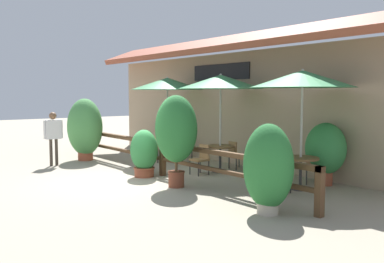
{
  "coord_description": "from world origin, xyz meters",
  "views": [
    {
      "loc": [
        9.76,
        -5.58,
        2.26
      ],
      "look_at": [
        0.58,
        1.63,
        1.25
      ],
      "focal_mm": 40.0,
      "sensor_mm": 36.0,
      "label": 1
    }
  ],
  "objects_px": {
    "patio_umbrella_near": "(167,84)",
    "potted_plant_tall_tropical": "(176,131)",
    "chair_middle_wallside": "(236,154)",
    "potted_plant_small_flowering": "(85,128)",
    "dining_table_far": "(301,164)",
    "potted_plant_broad_leaf": "(326,150)",
    "dining_table_middle": "(220,151)",
    "chair_far_streetside": "(281,173)",
    "patio_umbrella_far": "(303,79)",
    "chair_near_wallside": "(183,145)",
    "chair_far_wallside": "(316,167)",
    "pedestrian": "(53,131)",
    "potted_plant_corner_fern": "(144,152)",
    "patio_umbrella_middle": "(221,82)",
    "chair_middle_streetside": "(201,158)",
    "chair_near_streetside": "(152,148)",
    "dining_table_near": "(168,143)"
  },
  "relations": [
    {
      "from": "patio_umbrella_near",
      "to": "potted_plant_tall_tropical",
      "type": "xyz_separation_m",
      "value": [
        3.6,
        -2.26,
        -1.24
      ]
    },
    {
      "from": "chair_middle_wallside",
      "to": "potted_plant_small_flowering",
      "type": "relative_size",
      "value": 0.4
    },
    {
      "from": "dining_table_far",
      "to": "potted_plant_broad_leaf",
      "type": "height_order",
      "value": "potted_plant_broad_leaf"
    },
    {
      "from": "dining_table_middle",
      "to": "chair_far_streetside",
      "type": "bearing_deg",
      "value": -14.03
    },
    {
      "from": "chair_middle_wallside",
      "to": "patio_umbrella_far",
      "type": "bearing_deg",
      "value": 174.46
    },
    {
      "from": "chair_near_wallside",
      "to": "potted_plant_small_flowering",
      "type": "bearing_deg",
      "value": 55.83
    },
    {
      "from": "chair_far_wallside",
      "to": "pedestrian",
      "type": "distance_m",
      "value": 8.06
    },
    {
      "from": "chair_middle_wallside",
      "to": "potted_plant_broad_leaf",
      "type": "xyz_separation_m",
      "value": [
        3.03,
        0.15,
        0.42
      ]
    },
    {
      "from": "potted_plant_corner_fern",
      "to": "pedestrian",
      "type": "relative_size",
      "value": 0.76
    },
    {
      "from": "dining_table_middle",
      "to": "potted_plant_small_flowering",
      "type": "xyz_separation_m",
      "value": [
        -4.54,
        -2.16,
        0.5
      ]
    },
    {
      "from": "potted_plant_corner_fern",
      "to": "potted_plant_broad_leaf",
      "type": "height_order",
      "value": "potted_plant_broad_leaf"
    },
    {
      "from": "chair_near_wallside",
      "to": "patio_umbrella_middle",
      "type": "relative_size",
      "value": 0.3
    },
    {
      "from": "chair_far_wallside",
      "to": "potted_plant_corner_fern",
      "type": "relative_size",
      "value": 0.65
    },
    {
      "from": "dining_table_far",
      "to": "chair_far_streetside",
      "type": "bearing_deg",
      "value": -92.87
    },
    {
      "from": "chair_middle_streetside",
      "to": "potted_plant_small_flowering",
      "type": "bearing_deg",
      "value": -162.84
    },
    {
      "from": "patio_umbrella_near",
      "to": "chair_far_streetside",
      "type": "distance_m",
      "value": 6.05
    },
    {
      "from": "patio_umbrella_far",
      "to": "potted_plant_corner_fern",
      "type": "xyz_separation_m",
      "value": [
        -3.66,
        -2.09,
        -1.95
      ]
    },
    {
      "from": "dining_table_far",
      "to": "chair_middle_wallside",
      "type": "bearing_deg",
      "value": 166.06
    },
    {
      "from": "dining_table_middle",
      "to": "potted_plant_corner_fern",
      "type": "xyz_separation_m",
      "value": [
        -0.75,
        -2.13,
        0.05
      ]
    },
    {
      "from": "chair_near_streetside",
      "to": "dining_table_middle",
      "type": "relative_size",
      "value": 0.99
    },
    {
      "from": "chair_middle_wallside",
      "to": "chair_far_wallside",
      "type": "relative_size",
      "value": 1.0
    },
    {
      "from": "potted_plant_small_flowering",
      "to": "dining_table_near",
      "type": "bearing_deg",
      "value": 50.65
    },
    {
      "from": "chair_near_wallside",
      "to": "potted_plant_corner_fern",
      "type": "height_order",
      "value": "potted_plant_corner_fern"
    },
    {
      "from": "patio_umbrella_middle",
      "to": "dining_table_far",
      "type": "relative_size",
      "value": 3.35
    },
    {
      "from": "dining_table_middle",
      "to": "patio_umbrella_far",
      "type": "distance_m",
      "value": 3.53
    },
    {
      "from": "patio_umbrella_near",
      "to": "patio_umbrella_middle",
      "type": "distance_m",
      "value": 2.74
    },
    {
      "from": "patio_umbrella_middle",
      "to": "potted_plant_tall_tropical",
      "type": "distance_m",
      "value": 2.68
    },
    {
      "from": "chair_near_wallside",
      "to": "dining_table_far",
      "type": "bearing_deg",
      "value": 170.58
    },
    {
      "from": "patio_umbrella_middle",
      "to": "dining_table_middle",
      "type": "xyz_separation_m",
      "value": [
        -0.0,
        0.0,
        -2.0
      ]
    },
    {
      "from": "patio_umbrella_middle",
      "to": "dining_table_middle",
      "type": "relative_size",
      "value": 3.35
    },
    {
      "from": "chair_middle_wallside",
      "to": "potted_plant_corner_fern",
      "type": "xyz_separation_m",
      "value": [
        -0.7,
        -2.83,
        0.2
      ]
    },
    {
      "from": "chair_far_streetside",
      "to": "chair_far_wallside",
      "type": "bearing_deg",
      "value": 77.59
    },
    {
      "from": "chair_middle_wallside",
      "to": "pedestrian",
      "type": "relative_size",
      "value": 0.5
    },
    {
      "from": "chair_middle_wallside",
      "to": "patio_umbrella_far",
      "type": "distance_m",
      "value": 3.73
    },
    {
      "from": "patio_umbrella_near",
      "to": "potted_plant_corner_fern",
      "type": "relative_size",
      "value": 2.2
    },
    {
      "from": "potted_plant_corner_fern",
      "to": "patio_umbrella_far",
      "type": "bearing_deg",
      "value": 29.75
    },
    {
      "from": "patio_umbrella_middle",
      "to": "chair_middle_streetside",
      "type": "bearing_deg",
      "value": -92.89
    },
    {
      "from": "potted_plant_broad_leaf",
      "to": "potted_plant_corner_fern",
      "type": "bearing_deg",
      "value": -141.43
    },
    {
      "from": "chair_near_streetside",
      "to": "patio_umbrella_middle",
      "type": "xyz_separation_m",
      "value": [
        2.68,
        0.62,
        2.15
      ]
    },
    {
      "from": "patio_umbrella_near",
      "to": "pedestrian",
      "type": "relative_size",
      "value": 1.68
    },
    {
      "from": "patio_umbrella_middle",
      "to": "pedestrian",
      "type": "xyz_separation_m",
      "value": [
        -4.07,
        -3.43,
        -1.52
      ]
    },
    {
      "from": "patio_umbrella_middle",
      "to": "potted_plant_corner_fern",
      "type": "bearing_deg",
      "value": -109.5
    },
    {
      "from": "patio_umbrella_middle",
      "to": "potted_plant_corner_fern",
      "type": "height_order",
      "value": "patio_umbrella_middle"
    },
    {
      "from": "patio_umbrella_near",
      "to": "potted_plant_tall_tropical",
      "type": "distance_m",
      "value": 4.42
    },
    {
      "from": "chair_near_wallside",
      "to": "patio_umbrella_middle",
      "type": "bearing_deg",
      "value": 163.75
    },
    {
      "from": "patio_umbrella_far",
      "to": "pedestrian",
      "type": "height_order",
      "value": "patio_umbrella_far"
    },
    {
      "from": "potted_plant_tall_tropical",
      "to": "potted_plant_corner_fern",
      "type": "xyz_separation_m",
      "value": [
        -1.62,
        0.08,
        -0.71
      ]
    },
    {
      "from": "patio_umbrella_far",
      "to": "patio_umbrella_middle",
      "type": "bearing_deg",
      "value": 179.21
    },
    {
      "from": "potted_plant_broad_leaf",
      "to": "chair_far_wallside",
      "type": "bearing_deg",
      "value": -118.85
    },
    {
      "from": "chair_near_streetside",
      "to": "patio_umbrella_far",
      "type": "height_order",
      "value": "patio_umbrella_far"
    }
  ]
}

